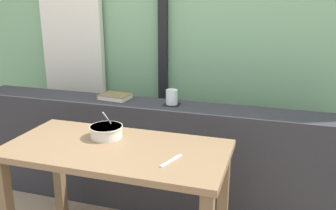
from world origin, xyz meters
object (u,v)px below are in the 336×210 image
soup_bowl (106,132)px  juice_glass (172,98)px  breakfast_table (117,166)px  fork_utensil (171,161)px  coaster_square (172,104)px  closed_book (115,97)px

soup_bowl → juice_glass: bearing=63.1°
breakfast_table → juice_glass: (0.13, 0.60, 0.25)m
juice_glass → fork_utensil: size_ratio=0.59×
coaster_square → fork_utensil: 0.72m
coaster_square → breakfast_table: bearing=-102.7°
coaster_square → fork_utensil: size_ratio=0.59×
breakfast_table → coaster_square: coaster_square is taller
closed_book → juice_glass: bearing=-2.4°
coaster_square → soup_bowl: size_ratio=0.52×
fork_utensil → breakfast_table: bearing=-174.3°
breakfast_table → fork_utensil: size_ratio=7.16×
breakfast_table → juice_glass: bearing=77.3°
juice_glass → closed_book: (-0.43, 0.02, -0.03)m
coaster_square → soup_bowl: 0.55m
coaster_square → soup_bowl: bearing=-116.9°
fork_utensil → soup_bowl: bearing=175.9°
closed_book → soup_bowl: size_ratio=1.19×
breakfast_table → juice_glass: size_ratio=12.14×
coaster_square → soup_bowl: (-0.25, -0.49, -0.05)m
soup_bowl → fork_utensil: bearing=-23.3°
breakfast_table → closed_book: size_ratio=5.34×
fork_utensil → coaster_square: bearing=125.9°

